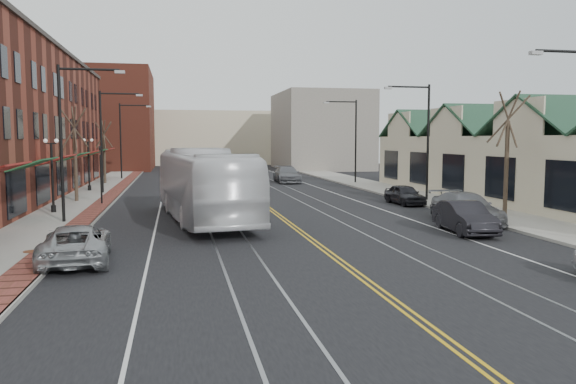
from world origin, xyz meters
name	(u,v)px	position (x,y,z in m)	size (l,w,h in m)	color
ground	(387,297)	(0.00, 0.00, 0.00)	(160.00, 160.00, 0.00)	black
sidewalk_left	(68,213)	(-12.00, 20.00, 0.07)	(4.00, 120.00, 0.15)	gray
sidewalk_right	(447,204)	(12.00, 20.00, 0.07)	(4.00, 120.00, 0.15)	gray
building_right	(528,170)	(18.00, 20.00, 2.30)	(8.00, 36.00, 4.60)	beige
backdrop_left	(102,120)	(-16.00, 70.00, 7.00)	(14.00, 18.00, 14.00)	maroon
backdrop_mid	(209,138)	(0.00, 85.00, 4.50)	(22.00, 14.00, 9.00)	beige
backdrop_right	(321,131)	(15.00, 65.00, 5.50)	(12.00, 16.00, 11.00)	slate
streetlight_l_1	(70,127)	(-11.05, 16.00, 5.03)	(3.33, 0.25, 8.00)	black
streetlight_l_2	(107,131)	(-11.05, 32.00, 5.03)	(3.33, 0.25, 8.00)	black
streetlight_l_3	(125,133)	(-11.05, 48.00, 5.03)	(3.33, 0.25, 8.00)	black
streetlight_r_1	(422,130)	(11.05, 22.00, 5.03)	(3.33, 0.25, 8.00)	black
streetlight_r_2	(351,132)	(11.05, 38.00, 5.03)	(3.33, 0.25, 8.00)	black
lamppost_l_2	(52,177)	(-12.80, 20.00, 2.20)	(0.84, 0.28, 4.27)	black
lamppost_l_3	(89,166)	(-12.80, 34.00, 2.20)	(0.84, 0.28, 4.27)	black
tree_left_near	(75,152)	(-12.50, 26.00, 3.51)	(1.78, 1.37, 6.48)	#382B21
tree_left_far	(104,150)	(-12.50, 42.00, 3.28)	(1.66, 1.28, 6.02)	#382B21
tree_right_mid	(507,151)	(12.50, 14.00, 3.75)	(1.90, 1.46, 6.93)	#382B21
manhole_far	(31,251)	(-11.20, 8.00, 0.16)	(0.60, 0.60, 0.02)	#592D19
traffic_signal	(101,170)	(-10.60, 24.00, 2.35)	(0.18, 0.15, 3.80)	black
transit_bus	(204,185)	(-4.29, 15.83, 1.95)	(3.27, 13.97, 3.89)	white
parked_suv	(76,244)	(-9.30, 6.34, 0.69)	(2.29, 4.97, 1.38)	#9B9EA1
parked_car_b	(464,217)	(7.50, 9.44, 0.75)	(1.58, 4.53, 1.49)	black
parked_car_c	(466,208)	(9.14, 12.26, 0.80)	(2.23, 5.48, 1.59)	slate
parked_car_d	(405,195)	(9.30, 20.70, 0.68)	(1.60, 3.97, 1.35)	black
distant_car_left	(221,176)	(-1.29, 42.15, 0.69)	(1.46, 4.20, 1.38)	#232228
distant_car_right	(287,174)	(5.21, 40.73, 0.82)	(2.29, 5.64, 1.64)	slate
distant_car_far	(171,169)	(-6.37, 55.53, 0.70)	(1.64, 4.08, 1.39)	#A9ADB0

